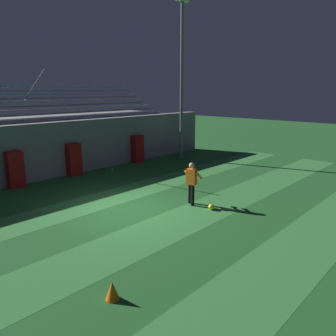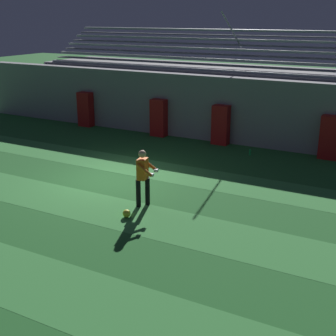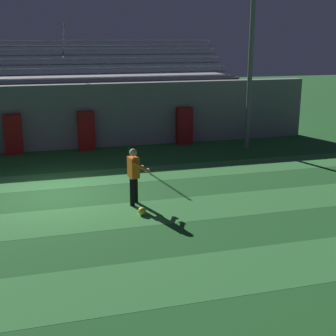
# 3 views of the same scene
# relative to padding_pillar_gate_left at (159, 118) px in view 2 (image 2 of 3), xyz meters

# --- Properties ---
(ground_plane) EXTENTS (80.00, 80.00, 0.00)m
(ground_plane) POSITION_rel_padding_pillar_gate_left_xyz_m (1.51, -5.95, -0.84)
(ground_plane) COLOR #236028
(turf_stripe_mid) EXTENTS (28.00, 1.90, 0.01)m
(turf_stripe_mid) POSITION_rel_padding_pillar_gate_left_xyz_m (1.51, -8.15, -0.83)
(turf_stripe_mid) COLOR #38843D
(turf_stripe_mid) RESTS_ON ground
(turf_stripe_far) EXTENTS (28.00, 1.90, 0.01)m
(turf_stripe_far) POSITION_rel_padding_pillar_gate_left_xyz_m (1.51, -4.36, -0.83)
(turf_stripe_far) COLOR #38843D
(turf_stripe_far) RESTS_ON ground
(back_wall) EXTENTS (24.00, 0.60, 2.80)m
(back_wall) POSITION_rel_padding_pillar_gate_left_xyz_m (1.51, 0.55, 0.56)
(back_wall) COLOR gray
(back_wall) RESTS_ON ground
(padding_pillar_gate_left) EXTENTS (0.71, 0.44, 1.67)m
(padding_pillar_gate_left) POSITION_rel_padding_pillar_gate_left_xyz_m (0.00, 0.00, 0.00)
(padding_pillar_gate_left) COLOR maroon
(padding_pillar_gate_left) RESTS_ON ground
(padding_pillar_gate_right) EXTENTS (0.71, 0.44, 1.67)m
(padding_pillar_gate_right) POSITION_rel_padding_pillar_gate_left_xyz_m (3.02, 0.00, 0.00)
(padding_pillar_gate_right) COLOR maroon
(padding_pillar_gate_right) RESTS_ON ground
(padding_pillar_far_left) EXTENTS (0.71, 0.44, 1.67)m
(padding_pillar_far_left) POSITION_rel_padding_pillar_gate_left_xyz_m (-4.14, 0.00, 0.00)
(padding_pillar_far_left) COLOR maroon
(padding_pillar_far_left) RESTS_ON ground
(padding_pillar_far_right) EXTENTS (0.71, 0.44, 1.67)m
(padding_pillar_far_right) POSITION_rel_padding_pillar_gate_left_xyz_m (7.46, 0.00, 0.00)
(padding_pillar_far_right) COLOR maroon
(padding_pillar_far_right) RESTS_ON ground
(bleacher_stand) EXTENTS (18.00, 4.05, 5.43)m
(bleacher_stand) POSITION_rel_padding_pillar_gate_left_xyz_m (1.51, 2.89, 0.67)
(bleacher_stand) COLOR gray
(bleacher_stand) RESTS_ON ground
(goalkeeper) EXTENTS (0.60, 0.65, 1.67)m
(goalkeeper) POSITION_rel_padding_pillar_gate_left_xyz_m (3.65, -7.34, 0.12)
(goalkeeper) COLOR black
(goalkeeper) RESTS_ON ground
(soccer_ball) EXTENTS (0.22, 0.22, 0.22)m
(soccer_ball) POSITION_rel_padding_pillar_gate_left_xyz_m (3.67, -8.28, -0.73)
(soccer_ball) COLOR yellow
(soccer_ball) RESTS_ON ground
(water_bottle) EXTENTS (0.07, 0.07, 0.24)m
(water_bottle) POSITION_rel_padding_pillar_gate_left_xyz_m (4.69, -0.99, -0.72)
(water_bottle) COLOR green
(water_bottle) RESTS_ON ground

